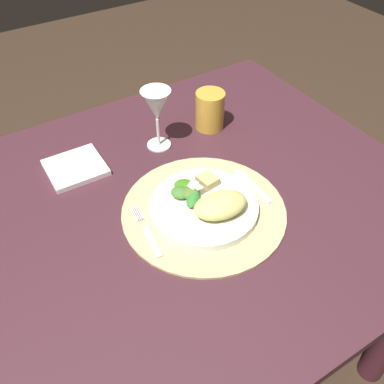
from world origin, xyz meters
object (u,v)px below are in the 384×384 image
Objects in this scene: spoon at (247,180)px; fork at (148,233)px; wine_glass at (156,107)px; dinner_plate at (204,207)px; dining_table at (167,249)px; amber_tumbler at (210,110)px; napkin at (76,167)px.

fork is at bearing -175.53° from spoon.
dinner_plate is at bearing -96.86° from wine_glass.
spoon is at bearing -8.63° from dining_table.
fork is 1.48× the size of amber_tumbler.
napkin reaches higher than fork.
dinner_plate is at bearing -56.59° from napkin.
fork is 0.29m from napkin.
wine_glass is (-0.11, 0.24, 0.11)m from spoon.
wine_glass is (0.22, -0.02, 0.11)m from napkin.
amber_tumbler is at bearing 77.69° from spoon.
napkin is (-0.05, 0.29, -0.00)m from fork.
napkin is 0.83× the size of wine_glass.
dining_table is 0.39m from amber_tumbler.
wine_glass reaches higher than dining_table.
dining_table is at bearing 171.37° from spoon.
amber_tumbler reaches higher than spoon.
wine_glass is at bearing 83.14° from dinner_plate.
napkin is at bearing 176.73° from amber_tumbler.
napkin is (-0.12, 0.23, 0.16)m from dining_table.
napkin is 0.39m from amber_tumbler.
napkin is 0.25m from wine_glass.
dinner_plate reaches higher than spoon.
dinner_plate reaches higher than fork.
wine_glass reaches higher than dinner_plate.
dining_table is 8.94× the size of napkin.
dinner_plate is 1.47× the size of wine_glass.
fork is (-0.14, 0.00, -0.01)m from dinner_plate.
dining_table is 0.19m from dinner_plate.
wine_glass is 1.56× the size of amber_tumbler.
wine_glass is at bearing -5.97° from napkin.
dinner_plate is 1.55× the size of fork.
spoon is at bearing 10.17° from dinner_plate.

